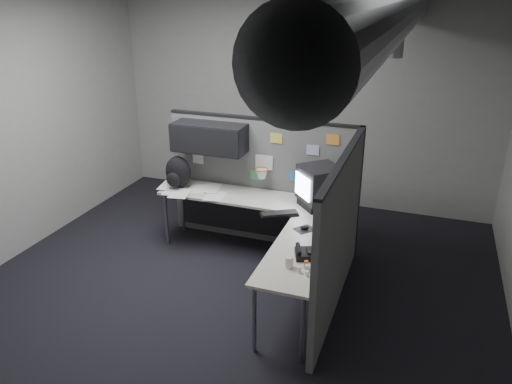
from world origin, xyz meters
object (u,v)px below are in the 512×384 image
at_px(desk, 264,218).
at_px(keyboard, 279,214).
at_px(backpack, 178,173).
at_px(phone, 305,253).
at_px(monitor, 320,186).

height_order(desk, keyboard, keyboard).
distance_m(desk, backpack, 1.29).
relative_size(desk, phone, 8.84).
relative_size(monitor, keyboard, 1.36).
height_order(phone, backpack, backpack).
relative_size(desk, backpack, 5.67).
bearing_deg(phone, monitor, 86.74).
relative_size(monitor, phone, 2.27).
bearing_deg(phone, keyboard, 112.09).
xyz_separation_m(desk, monitor, (0.57, 0.27, 0.36)).
bearing_deg(backpack, desk, 8.06).
height_order(monitor, keyboard, monitor).
bearing_deg(backpack, keyboard, 5.07).
height_order(desk, monitor, monitor).
xyz_separation_m(desk, phone, (0.71, -0.91, 0.15)).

